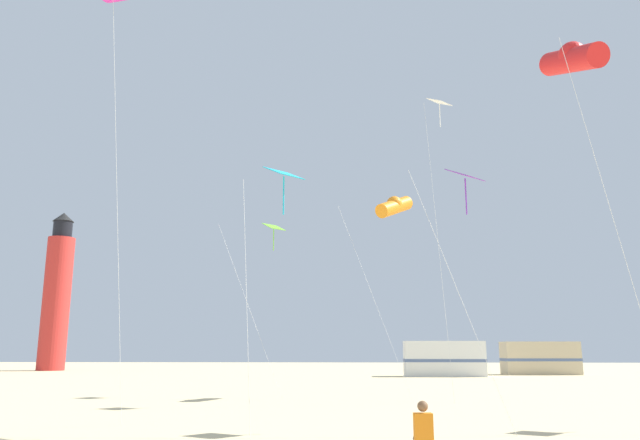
{
  "coord_description": "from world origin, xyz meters",
  "views": [
    {
      "loc": [
        0.56,
        -7.24,
        2.08
      ],
      "look_at": [
        -0.47,
        13.3,
        6.46
      ],
      "focal_mm": 34.34,
      "sensor_mm": 36.0,
      "label": 1
    }
  ],
  "objects": [
    {
      "name": "kite_tube_orange",
      "position": [
        2.74,
        21.92,
        8.96
      ],
      "size": [
        3.79,
        3.96,
        9.66
      ],
      "color": "silver",
      "rests_on": "ground"
    },
    {
      "name": "rv_van_tan",
      "position": [
        16.98,
        48.16,
        1.39
      ],
      "size": [
        6.56,
        2.71,
        2.8
      ],
      "rotation": [
        0.0,
        0.0,
        0.06
      ],
      "color": "#C6B28C",
      "rests_on": "ground"
    },
    {
      "name": "kite_diamond_white",
      "position": [
        4.64,
        18.96,
        12.42
      ],
      "size": [
        1.31,
        1.31,
        13.3
      ],
      "color": "silver",
      "rests_on": "ground"
    },
    {
      "name": "kite_diamond_lime",
      "position": [
        -3.3,
        22.4,
        7.77
      ],
      "size": [
        3.47,
        3.23,
        8.3
      ],
      "color": "silver",
      "rests_on": "ground"
    },
    {
      "name": "rv_van_white",
      "position": [
        8.06,
        44.0,
        1.39
      ],
      "size": [
        6.46,
        2.39,
        2.8
      ],
      "rotation": [
        0.0,
        0.0,
        -0.01
      ],
      "color": "white",
      "rests_on": "ground"
    },
    {
      "name": "kite_flyer_standing",
      "position": [
        1.87,
        4.74,
        0.61
      ],
      "size": [
        0.35,
        0.52,
        1.16
      ],
      "rotation": [
        0.0,
        0.0,
        3.2
      ],
      "color": "orange",
      "rests_on": "ground"
    },
    {
      "name": "kite_diamond_violet",
      "position": [
        3.97,
        10.42,
        6.92
      ],
      "size": [
        2.36,
        2.35,
        7.39
      ],
      "color": "silver",
      "rests_on": "ground"
    },
    {
      "name": "lighthouse_distant",
      "position": [
        -30.71,
        56.55,
        7.84
      ],
      "size": [
        2.8,
        2.8,
        16.8
      ],
      "color": "red",
      "rests_on": "ground"
    },
    {
      "name": "kite_diamond_cyan",
      "position": [
        -1.34,
        9.26,
        6.72
      ],
      "size": [
        1.87,
        1.87,
        7.17
      ],
      "color": "silver",
      "rests_on": "ground"
    },
    {
      "name": "kite_tube_scarlet",
      "position": [
        6.94,
        9.15,
        10.2
      ],
      "size": [
        2.16,
        2.63,
        10.9
      ],
      "color": "silver",
      "rests_on": "ground"
    }
  ]
}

